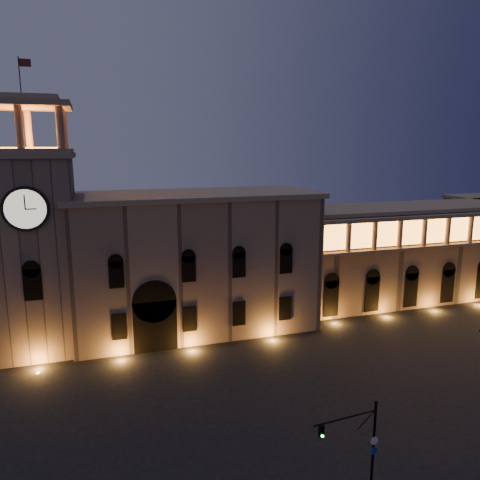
{
  "coord_description": "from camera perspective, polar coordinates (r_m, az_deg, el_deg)",
  "views": [
    {
      "loc": [
        -13.97,
        -34.94,
        23.2
      ],
      "look_at": [
        2.15,
        16.0,
        12.49
      ],
      "focal_mm": 35.0,
      "sensor_mm": 36.0,
      "label": 1
    }
  ],
  "objects": [
    {
      "name": "colonnade_wing",
      "position": [
        76.35,
        19.97,
        -1.35
      ],
      "size": [
        40.6,
        11.5,
        14.5
      ],
      "color": "#785F4D",
      "rests_on": "ground"
    },
    {
      "name": "clock_tower",
      "position": [
        57.31,
        -23.77,
        -0.4
      ],
      "size": [
        9.8,
        9.8,
        32.4
      ],
      "color": "#7D6452",
      "rests_on": "ground"
    },
    {
      "name": "traffic_light",
      "position": [
        34.87,
        14.78,
        -23.28
      ],
      "size": [
        4.98,
        0.82,
        6.84
      ],
      "rotation": [
        0.0,
        0.0,
        0.09
      ],
      "color": "black",
      "rests_on": "ground"
    },
    {
      "name": "ground",
      "position": [
        44.21,
        3.84,
        -20.34
      ],
      "size": [
        160.0,
        160.0,
        0.0
      ],
      "primitive_type": "plane",
      "color": "black",
      "rests_on": "ground"
    },
    {
      "name": "government_building",
      "position": [
        59.87,
        -5.59,
        -2.67
      ],
      "size": [
        30.8,
        12.8,
        17.6
      ],
      "color": "#7D6452",
      "rests_on": "ground"
    }
  ]
}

